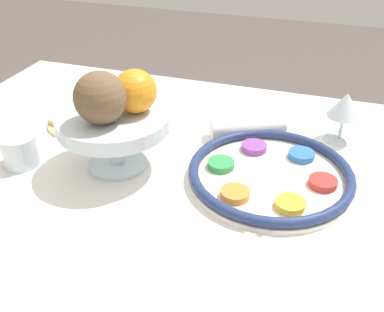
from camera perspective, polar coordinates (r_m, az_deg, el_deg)
dining_table at (r=1.17m, az=4.10°, el=-18.49°), size 1.52×0.93×0.76m
seder_plate at (r=0.91m, az=9.91°, el=-2.24°), size 0.33×0.33×0.03m
wine_glass at (r=1.06m, az=18.88°, el=5.90°), size 0.08×0.08×0.12m
fruit_stand at (r=0.91m, az=-9.89°, el=3.94°), size 0.23×0.23×0.12m
orange_fruit at (r=0.89m, az=-7.26°, el=8.17°), size 0.09×0.09×0.09m
coconut at (r=0.86m, az=-11.57°, el=7.27°), size 0.10×0.10×0.10m
bread_plate at (r=1.14m, az=-14.04°, el=4.30°), size 0.16×0.16×0.02m
napkin_roll at (r=1.05m, az=7.06°, el=3.67°), size 0.18×0.12×0.05m
cup_mid at (r=1.00m, az=-21.00°, el=0.69°), size 0.08×0.08×0.07m
fork_left at (r=0.72m, az=7.91°, el=-14.75°), size 0.03×0.18×0.01m
fork_right at (r=0.72m, az=5.50°, el=-14.28°), size 0.03×0.18×0.01m
spoon at (r=1.10m, az=7.56°, el=3.72°), size 0.16×0.03×0.01m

